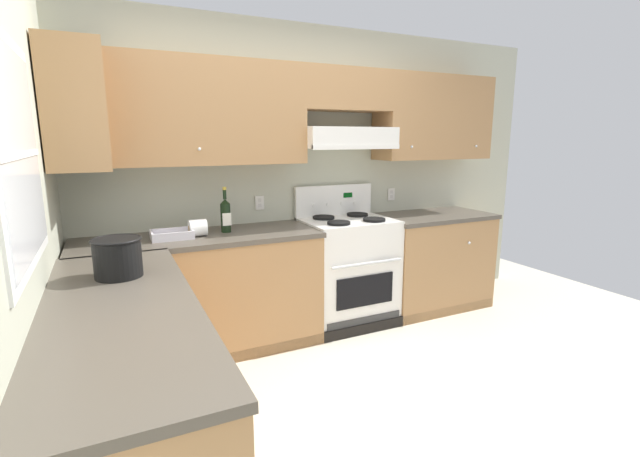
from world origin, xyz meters
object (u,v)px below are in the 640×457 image
Objects in this scene: wine_bottle at (226,214)px; bucket at (118,256)px; bowl at (172,236)px; paper_towel_roll at (198,228)px; stove at (348,270)px.

wine_bottle is 1.16m from bucket.
paper_towel_roll is (0.18, -0.00, 0.04)m from bowl.
bowl is (-1.46, -0.02, 0.45)m from stove.
bowl is at bearing 179.89° from paper_towel_roll.
paper_towel_roll is (0.55, 0.81, -0.05)m from bucket.
paper_towel_roll is (-1.27, -0.02, 0.49)m from stove.
bucket is at bearing -131.93° from wine_bottle.
wine_bottle is 0.43m from bowl.
bucket reaches higher than bowl.
stove reaches higher than bowl.
bucket is at bearing -155.62° from stove.
bucket is at bearing -114.59° from bowl.
stove is 9.46× the size of paper_towel_roll.
wine_bottle is at bearing 48.07° from bucket.
bucket is 1.96× the size of paper_towel_roll.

